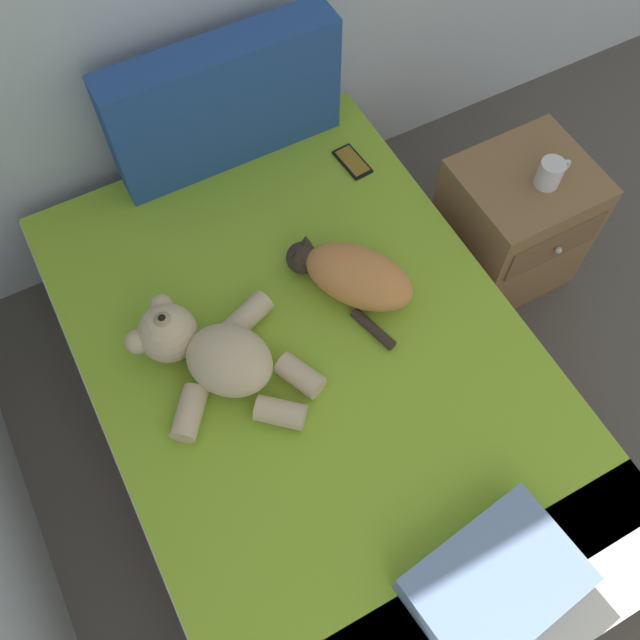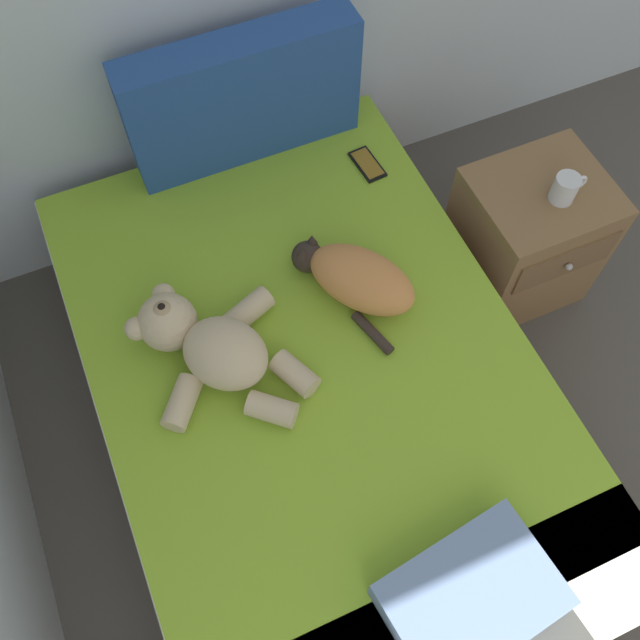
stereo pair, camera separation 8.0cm
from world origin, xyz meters
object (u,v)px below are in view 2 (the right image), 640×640
object	(u,v)px
teddy_bear	(209,345)
throw_pillow	(471,597)
bed	(314,396)
mug	(566,188)
nightstand	(525,239)
patterned_cushion	(243,98)
cell_phone	(367,164)
cat	(356,278)

from	to	relation	value
teddy_bear	throw_pillow	distance (m)	0.94
teddy_bear	bed	bearing A→B (deg)	-27.74
teddy_bear	mug	xyz separation A→B (m)	(1.21, 0.06, 0.03)
nightstand	teddy_bear	bearing A→B (deg)	-174.96
patterned_cushion	cell_phone	world-z (taller)	patterned_cushion
cell_phone	patterned_cushion	bearing A→B (deg)	144.54
cat	mug	bearing A→B (deg)	1.11
patterned_cushion	cell_phone	distance (m)	0.47
throw_pillow	mug	size ratio (longest dim) A/B	3.33
teddy_bear	mug	bearing A→B (deg)	2.75
cat	throw_pillow	distance (m)	0.93
teddy_bear	throw_pillow	xyz separation A→B (m)	(0.35, -0.87, -0.02)
bed	cell_phone	xyz separation A→B (m)	(0.46, 0.62, 0.25)
bed	cat	bearing A→B (deg)	40.04
bed	cat	world-z (taller)	cat
bed	nightstand	distance (m)	0.95
bed	patterned_cushion	xyz separation A→B (m)	(0.12, 0.86, 0.46)
teddy_bear	cell_phone	world-z (taller)	teddy_bear
patterned_cushion	mug	bearing A→B (deg)	-38.92
bed	throw_pillow	distance (m)	0.80
cell_phone	bed	bearing A→B (deg)	-126.99
teddy_bear	nightstand	world-z (taller)	teddy_bear
throw_pillow	cell_phone	bearing A→B (deg)	74.57
cell_phone	mug	world-z (taller)	mug
patterned_cushion	throw_pillow	size ratio (longest dim) A/B	1.92
cat	throw_pillow	bearing A→B (deg)	-97.72
cat	mug	size ratio (longest dim) A/B	3.61
bed	teddy_bear	world-z (taller)	teddy_bear
cell_phone	mug	xyz separation A→B (m)	(0.48, -0.42, 0.11)
bed	mug	bearing A→B (deg)	11.67
bed	patterned_cushion	world-z (taller)	patterned_cushion
bed	cat	size ratio (longest dim) A/B	4.41
cat	nightstand	xyz separation A→B (m)	(0.71, 0.06, -0.28)
throw_pillow	nightstand	size ratio (longest dim) A/B	0.74
patterned_cushion	cell_phone	size ratio (longest dim) A/B	4.99
patterned_cushion	cat	world-z (taller)	patterned_cushion
cell_phone	throw_pillow	world-z (taller)	throw_pillow
nightstand	throw_pillow	bearing A→B (deg)	-130.40
nightstand	mug	bearing A→B (deg)	-63.01
cat	teddy_bear	xyz separation A→B (m)	(-0.48, -0.04, 0.01)
throw_pillow	nightstand	xyz separation A→B (m)	(0.83, 0.98, -0.26)
nightstand	cell_phone	bearing A→B (deg)	140.69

